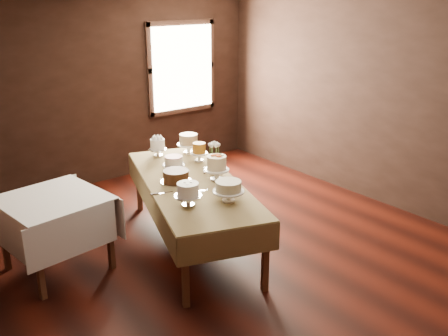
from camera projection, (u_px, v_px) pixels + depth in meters
floor at (235, 253)px, 5.62m from camera, size 5.00×6.00×0.01m
wall_back at (107, 89)px, 7.38m from camera, size 5.00×0.02×2.80m
wall_right at (383, 101)px, 6.60m from camera, size 0.02×6.00×2.80m
window at (183, 68)px, 8.02m from camera, size 1.10×0.05×1.30m
display_table at (191, 186)px, 5.58m from camera, size 1.72×2.68×0.77m
side_table at (53, 207)px, 5.06m from camera, size 1.07×1.07×0.81m
cake_meringue at (158, 148)px, 6.37m from camera, size 0.26×0.26×0.23m
cake_speckled at (189, 144)px, 6.50m from camera, size 0.33×0.33×0.26m
cake_lattice at (174, 161)px, 6.06m from camera, size 0.30×0.30×0.10m
cake_caramel at (199, 153)px, 6.18m from camera, size 0.22×0.22×0.24m
cake_chocolate at (176, 176)px, 5.52m from camera, size 0.37×0.37×0.13m
cake_flowers at (217, 169)px, 5.57m from camera, size 0.30×0.30×0.29m
cake_swirl at (188, 195)px, 4.90m from camera, size 0.30×0.30×0.25m
cake_cream at (228, 192)px, 5.01m from camera, size 0.35×0.35×0.22m
cake_server_a at (202, 190)px, 5.30m from camera, size 0.23×0.11×0.01m
cake_server_b at (231, 191)px, 5.29m from camera, size 0.10×0.24×0.01m
cake_server_c at (178, 171)px, 5.86m from camera, size 0.05×0.24×0.01m
cake_server_d at (205, 169)px, 5.93m from camera, size 0.17×0.20×0.01m
cake_server_e at (166, 193)px, 5.24m from camera, size 0.24×0.09×0.01m
flower_vase at (214, 166)px, 5.83m from camera, size 0.19×0.19×0.15m
flower_bouquet at (214, 150)px, 5.76m from camera, size 0.14×0.14×0.20m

